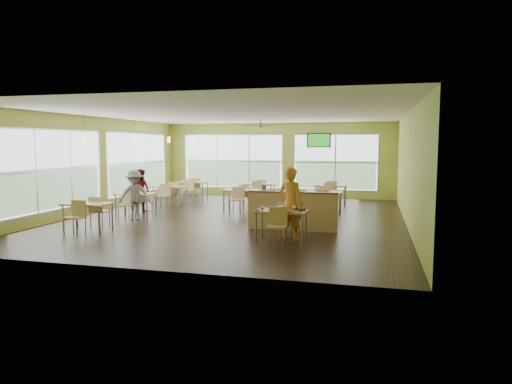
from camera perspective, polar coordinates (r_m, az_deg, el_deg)
room at (r=14.00m, az=-2.40°, el=3.18°), size 12.00×12.04×3.20m
window_bays at (r=17.79m, az=-7.69°, el=3.33°), size 9.24×10.24×2.38m
main_table at (r=10.71m, az=3.20°, el=-2.91°), size 1.22×1.52×0.87m
half_wall_divider at (r=12.14m, az=4.55°, el=-2.38°), size 2.40×0.14×1.04m
dining_tables at (r=16.02m, az=-4.20°, el=0.05°), size 6.92×8.72×0.87m
pendant_lights at (r=15.83m, az=-12.91°, el=6.45°), size 0.11×7.31×0.86m
ceiling_fan at (r=16.89m, az=0.57°, el=8.23°), size 1.25×1.25×0.29m
tv_backwall at (r=19.41m, az=7.85°, el=6.42°), size 1.00×0.07×0.60m
man_plaid at (r=10.86m, az=4.37°, el=-1.47°), size 0.75×0.61×1.76m
patron_maroon at (r=15.93m, az=-14.25°, el=0.19°), size 0.81×0.68×1.45m
patron_grey at (r=14.35m, az=-14.94°, el=-0.34°), size 1.11×0.89×1.51m
cup_blue at (r=10.59m, az=0.78°, el=-2.02°), size 0.08×0.08×0.30m
cup_yellow at (r=10.60m, az=2.98°, el=-1.99°), size 0.09×0.09×0.32m
cup_red_near at (r=10.48m, az=3.49°, el=-2.05°), size 0.10×0.10×0.36m
cup_red_far at (r=10.47m, az=4.79°, el=-2.08°), size 0.10×0.10×0.35m
food_basket at (r=10.71m, az=5.74°, el=-2.12°), size 0.22×0.22×0.05m
ketchup_cup at (r=10.44m, az=5.54°, el=-2.42°), size 0.07×0.07×0.03m
wrapper_left at (r=10.58m, az=0.12°, el=-2.26°), size 0.16×0.15×0.04m
wrapper_mid at (r=10.90m, az=3.43°, el=-1.98°), size 0.24×0.23×0.05m
wrapper_right at (r=10.35m, az=4.34°, el=-2.46°), size 0.16×0.15×0.04m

